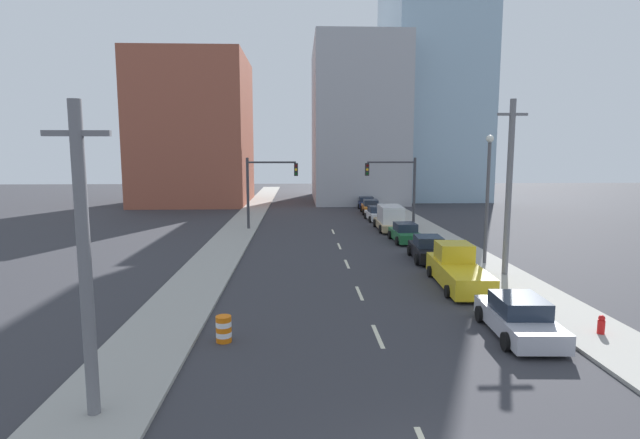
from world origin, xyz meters
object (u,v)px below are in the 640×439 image
Objects in this scene: box_truck_tan at (390,219)px; utility_pole_left_near at (85,261)px; traffic_signal_right at (400,183)px; pickup_truck_yellow at (457,270)px; utility_pole_right_mid at (509,187)px; sedan_white at (377,214)px; street_lamp at (488,190)px; sedan_orange at (371,207)px; sedan_silver at (519,318)px; traffic_signal_left at (262,183)px; sedan_navy at (366,203)px; sedan_green at (405,233)px; fire_hydrant at (601,326)px; sedan_black at (428,249)px; traffic_barrel at (224,329)px.

utility_pole_left_near is at bearing -112.27° from box_truck_tan.
pickup_truck_yellow is (-0.84, -19.00, -3.26)m from traffic_signal_right.
utility_pole_right_mid reaches higher than sedan_white.
street_lamp is 26.11m from sedan_orange.
street_lamp is 1.30× the size of box_truck_tan.
sedan_silver is (-0.76, -25.99, -3.42)m from traffic_signal_right.
street_lamp reaches higher than box_truck_tan.
traffic_signal_left is 0.97× the size of pickup_truck_yellow.
pickup_truck_yellow reaches higher than sedan_navy.
sedan_orange is at bearing 93.18° from pickup_truck_yellow.
sedan_green is 23.61m from sedan_navy.
traffic_signal_right reaches higher than sedan_silver.
fire_hydrant is 43.54m from sedan_navy.
traffic_signal_left is 28.55m from sedan_silver.
box_truck_tan is at bearing 94.19° from sedan_black.
traffic_signal_right reaches higher than pickup_truck_yellow.
utility_pole_left_near is 1.34× the size of box_truck_tan.
utility_pole_right_mid is at bearing -77.29° from box_truck_tan.
pickup_truck_yellow is 24.57m from sedan_white.
utility_pole_left_near reaches higher than fire_hydrant.
utility_pole_right_mid is at bearing -82.25° from sedan_navy.
pickup_truck_yellow is (-3.15, -4.61, -3.71)m from street_lamp.
fire_hydrant is 25.72m from box_truck_tan.
utility_pole_left_near is 28.36m from sedan_green.
pickup_truck_yellow is at bearing 42.64° from utility_pole_left_near.
utility_pole_right_mid is 1.96× the size of sedan_orange.
sedan_green is 5.68m from box_truck_tan.
utility_pole_left_near is at bearing -114.35° from traffic_signal_right.
sedan_navy is at bearing 88.24° from sedan_green.
traffic_signal_right is 1.42× the size of sedan_green.
sedan_navy is (0.31, 17.94, -0.41)m from box_truck_tan.
pickup_truck_yellow is at bearing -87.51° from sedan_black.
sedan_orange is at bearing 89.07° from sedan_green.
sedan_white is (-0.25, 24.57, -0.18)m from pickup_truck_yellow.
box_truck_tan reaches higher than traffic_barrel.
street_lamp is at bearing -22.63° from sedan_black.
street_lamp is at bearing 58.58° from pickup_truck_yellow.
sedan_white is at bearing 93.52° from pickup_truck_yellow.
fire_hydrant is 37.66m from sedan_orange.
traffic_signal_left is 1.00× the size of traffic_signal_right.
utility_pole_right_mid reaches higher than sedan_black.
sedan_silver is (-2.97, 0.31, 0.26)m from fire_hydrant.
traffic_barrel is 22.46m from sedan_green.
sedan_orange is at bearing 86.43° from sedan_white.
sedan_green is (-0.09, 6.46, -0.03)m from sedan_black.
sedan_green is 0.98× the size of sedan_navy.
traffic_barrel is 12.94m from pickup_truck_yellow.
pickup_truck_yellow is at bearing 112.67° from fire_hydrant.
traffic_signal_left is at bearing 86.21° from utility_pole_left_near.
fire_hydrant is at bearing -74.28° from sedan_black.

